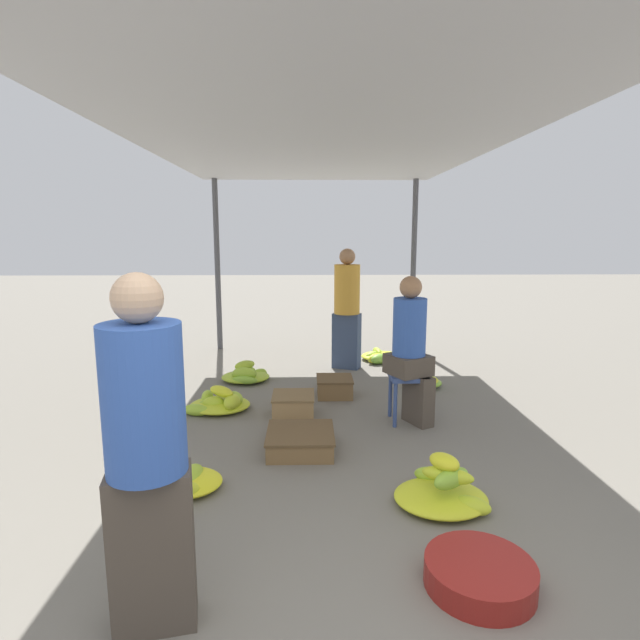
{
  "coord_description": "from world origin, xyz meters",
  "views": [
    {
      "loc": [
        -0.12,
        -1.36,
        1.72
      ],
      "look_at": [
        0.0,
        3.51,
        0.88
      ],
      "focal_mm": 28.0,
      "sensor_mm": 36.0,
      "label": 1
    }
  ],
  "objects": [
    {
      "name": "vendor_foreground",
      "position": [
        -0.8,
        0.63,
        0.82
      ],
      "size": [
        0.39,
        0.39,
        1.58
      ],
      "color": "#4C4238",
      "rests_on": "ground"
    },
    {
      "name": "stool",
      "position": [
        0.8,
        3.04,
        0.36
      ],
      "size": [
        0.34,
        0.34,
        0.46
      ],
      "color": "#384C84",
      "rests_on": "ground"
    },
    {
      "name": "canopy_tarp",
      "position": [
        0.0,
        3.2,
        2.54
      ],
      "size": [
        3.33,
        6.2,
        0.04
      ],
      "primitive_type": "cube",
      "color": "#B2B2B7",
      "rests_on": "canopy_post_front_left"
    },
    {
      "name": "vendor_seated",
      "position": [
        0.82,
        3.03,
        0.71
      ],
      "size": [
        0.46,
        0.46,
        1.36
      ],
      "color": "#4C4238",
      "rests_on": "ground"
    },
    {
      "name": "banana_pile_right_0",
      "position": [
        0.75,
        1.58,
        0.1
      ],
      "size": [
        0.6,
        0.57,
        0.35
      ],
      "color": "#C2D229",
      "rests_on": "ground"
    },
    {
      "name": "crate_far",
      "position": [
        -0.26,
        3.2,
        0.11
      ],
      "size": [
        0.4,
        0.4,
        0.22
      ],
      "color": "#9E7A4C",
      "rests_on": "ground"
    },
    {
      "name": "basin_black",
      "position": [
        0.72,
        0.83,
        0.07
      ],
      "size": [
        0.54,
        0.54,
        0.13
      ],
      "color": "maroon",
      "rests_on": "ground"
    },
    {
      "name": "canopy_post_back_right",
      "position": [
        1.46,
        6.1,
        1.26
      ],
      "size": [
        0.08,
        0.08,
        2.52
      ],
      "primitive_type": "cylinder",
      "color": "#4C4C51",
      "rests_on": "ground"
    },
    {
      "name": "banana_pile_right_1",
      "position": [
        1.2,
        4.11,
        0.09
      ],
      "size": [
        0.43,
        0.4,
        0.23
      ],
      "color": "#7EB736",
      "rests_on": "ground"
    },
    {
      "name": "shopper_walking_mid",
      "position": [
        0.38,
        4.95,
        0.8
      ],
      "size": [
        0.43,
        0.43,
        1.55
      ],
      "color": "#384766",
      "rests_on": "ground"
    },
    {
      "name": "banana_pile_left_1",
      "position": [
        -1.0,
        3.38,
        0.08
      ],
      "size": [
        0.64,
        0.52,
        0.24
      ],
      "color": "#A3C52F",
      "rests_on": "ground"
    },
    {
      "name": "banana_pile_right_2",
      "position": [
        0.88,
        5.31,
        0.06
      ],
      "size": [
        0.57,
        0.61,
        0.15
      ],
      "color": "#82B835",
      "rests_on": "ground"
    },
    {
      "name": "banana_pile_left_0",
      "position": [
        -0.98,
        1.81,
        0.06
      ],
      "size": [
        0.56,
        0.47,
        0.14
      ],
      "color": "#C9D528",
      "rests_on": "ground"
    },
    {
      "name": "crate_near",
      "position": [
        -0.18,
        2.43,
        0.08
      ],
      "size": [
        0.54,
        0.54,
        0.16
      ],
      "color": "brown",
      "rests_on": "ground"
    },
    {
      "name": "crate_mid",
      "position": [
        0.16,
        3.8,
        0.1
      ],
      "size": [
        0.39,
        0.39,
        0.2
      ],
      "color": "brown",
      "rests_on": "ground"
    },
    {
      "name": "canopy_post_back_left",
      "position": [
        -1.46,
        6.1,
        1.26
      ],
      "size": [
        0.08,
        0.08,
        2.52
      ],
      "primitive_type": "cylinder",
      "color": "#4C4C51",
      "rests_on": "ground"
    },
    {
      "name": "banana_pile_left_2",
      "position": [
        -0.86,
        4.36,
        0.08
      ],
      "size": [
        0.57,
        0.55,
        0.24
      ],
      "color": "yellow",
      "rests_on": "ground"
    }
  ]
}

